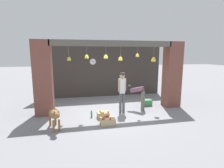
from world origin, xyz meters
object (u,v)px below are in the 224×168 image
at_px(fruit_crate_oranges, 103,115).
at_px(water_bottle, 92,114).
at_px(fruit_crate_apples, 108,121).
at_px(produce_box_green, 147,103).
at_px(shopkeeper, 122,89).
at_px(dog, 54,114).
at_px(worker_stooping, 138,94).
at_px(wall_clock, 93,62).

height_order(fruit_crate_oranges, water_bottle, fruit_crate_oranges).
height_order(fruit_crate_apples, produce_box_green, fruit_crate_apples).
distance_m(shopkeeper, fruit_crate_oranges, 1.35).
relative_size(dog, fruit_crate_oranges, 2.37).
distance_m(worker_stooping, water_bottle, 2.27).
bearing_deg(produce_box_green, fruit_crate_oranges, -152.94).
distance_m(fruit_crate_oranges, wall_clock, 3.99).
bearing_deg(fruit_crate_apples, worker_stooping, 39.69).
bearing_deg(wall_clock, produce_box_green, -44.73).
height_order(worker_stooping, water_bottle, worker_stooping).
bearing_deg(worker_stooping, water_bottle, 149.62).
height_order(produce_box_green, wall_clock, wall_clock).
relative_size(dog, water_bottle, 4.01).
relative_size(water_bottle, wall_clock, 0.74).
xyz_separation_m(fruit_crate_apples, wall_clock, (-0.04, 4.17, 1.90)).
relative_size(worker_stooping, fruit_crate_apples, 2.13).
xyz_separation_m(water_bottle, wall_clock, (0.44, 3.36, 1.90)).
bearing_deg(worker_stooping, shopkeeper, 149.20).
xyz_separation_m(dog, water_bottle, (1.29, 0.82, -0.38)).
relative_size(shopkeeper, fruit_crate_apples, 3.32).
distance_m(worker_stooping, produce_box_green, 1.01).
bearing_deg(fruit_crate_apples, water_bottle, 120.72).
distance_m(produce_box_green, wall_clock, 3.79).
relative_size(worker_stooping, wall_clock, 3.04).
xyz_separation_m(worker_stooping, wall_clock, (-1.68, 2.82, 1.30)).
distance_m(dog, wall_clock, 4.77).
distance_m(fruit_crate_apples, water_bottle, 0.95).
height_order(dog, worker_stooping, worker_stooping).
distance_m(produce_box_green, water_bottle, 2.97).
distance_m(fruit_crate_oranges, fruit_crate_apples, 0.66).
height_order(dog, wall_clock, wall_clock).
distance_m(shopkeeper, produce_box_green, 1.82).
height_order(fruit_crate_oranges, wall_clock, wall_clock).
bearing_deg(shopkeeper, produce_box_green, -154.11).
relative_size(fruit_crate_apples, produce_box_green, 1.25).
bearing_deg(wall_clock, fruit_crate_oranges, -90.05).
relative_size(dog, wall_clock, 2.96).
bearing_deg(dog, shopkeeper, 96.51).
xyz_separation_m(shopkeeper, worker_stooping, (0.79, 0.20, -0.28)).
relative_size(shopkeeper, water_bottle, 6.40).
xyz_separation_m(worker_stooping, water_bottle, (-2.12, -0.55, -0.60)).
bearing_deg(dog, fruit_crate_oranges, 93.67).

